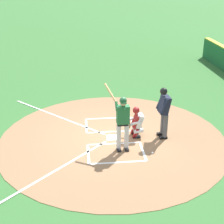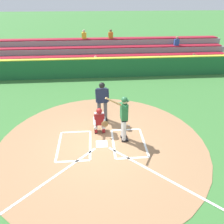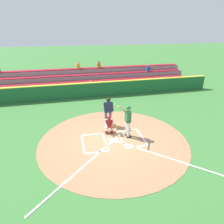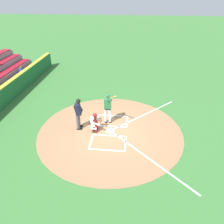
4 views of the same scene
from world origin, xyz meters
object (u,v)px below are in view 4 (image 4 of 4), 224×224
object	(u,v)px
catcher	(95,122)
baseball	(93,118)
batter	(108,106)
plate_umpire	(78,112)

from	to	relation	value
catcher	baseball	world-z (taller)	catcher
batter	baseball	bearing A→B (deg)	-111.50
catcher	baseball	distance (m)	1.42
catcher	baseball	xyz separation A→B (m)	(-1.27, -0.33, -0.55)
catcher	plate_umpire	world-z (taller)	plate_umpire
batter	plate_umpire	world-z (taller)	batter
batter	plate_umpire	distance (m)	1.72
plate_umpire	catcher	bearing A→B (deg)	80.91
batter	catcher	world-z (taller)	batter
catcher	baseball	size ratio (longest dim) A/B	15.27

